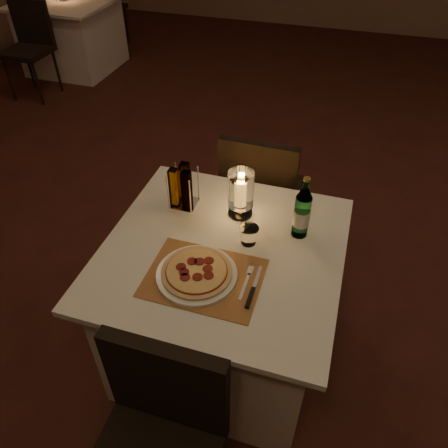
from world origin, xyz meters
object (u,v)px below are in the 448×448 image
(tumbler, at_px, (249,235))
(water_bottle, at_px, (302,213))
(main_table, at_px, (223,303))
(chair_near, at_px, (159,433))
(plate, at_px, (197,274))
(pizza, at_px, (197,271))
(hurricane_candle, at_px, (241,191))
(neighbor_table_left, at_px, (73,35))
(chair_far, at_px, (260,188))

(tumbler, relative_size, water_bottle, 0.28)
(main_table, height_order, chair_near, chair_near)
(chair_near, bearing_deg, plate, 95.35)
(main_table, xyz_separation_m, pizza, (-0.05, -0.18, 0.39))
(main_table, distance_m, chair_near, 0.74)
(hurricane_candle, bearing_deg, plate, -97.95)
(plate, bearing_deg, tumbler, 59.61)
(chair_near, distance_m, plate, 0.57)
(chair_near, distance_m, neighbor_table_left, 4.79)
(chair_far, bearing_deg, tumbler, -81.67)
(main_table, distance_m, plate, 0.42)
(neighbor_table_left, bearing_deg, tumbler, -47.10)
(pizza, relative_size, neighbor_table_left, 0.28)
(chair_near, xyz_separation_m, neighbor_table_left, (-2.79, 3.89, -0.18))
(water_bottle, xyz_separation_m, hurricane_candle, (-0.28, 0.06, 0.01))
(main_table, relative_size, plate, 3.12)
(pizza, bearing_deg, chair_far, 86.79)
(tumbler, relative_size, neighbor_table_left, 0.08)
(plate, xyz_separation_m, tumbler, (0.14, 0.25, 0.03))
(tumbler, bearing_deg, pizza, -120.42)
(chair_near, relative_size, plate, 2.81)
(tumbler, relative_size, hurricane_candle, 0.37)
(water_bottle, bearing_deg, hurricane_candle, 168.75)
(plate, height_order, pizza, pizza)
(plate, bearing_deg, hurricane_candle, 82.05)
(water_bottle, bearing_deg, chair_far, 118.88)
(hurricane_candle, distance_m, neighbor_table_left, 4.09)
(neighbor_table_left, bearing_deg, hurricane_candle, -46.30)
(hurricane_candle, xyz_separation_m, neighbor_table_left, (-2.80, 2.93, -0.50))
(plate, xyz_separation_m, pizza, (-0.00, 0.00, 0.02))
(main_table, distance_m, water_bottle, 0.60)
(hurricane_candle, bearing_deg, water_bottle, -11.25)
(water_bottle, height_order, neighbor_table_left, water_bottle)
(water_bottle, distance_m, hurricane_candle, 0.29)
(main_table, distance_m, chair_far, 0.74)
(chair_far, bearing_deg, chair_near, -90.00)
(pizza, xyz_separation_m, tumbler, (0.14, 0.25, 0.01))
(chair_far, height_order, plate, chair_far)
(plate, bearing_deg, neighbor_table_left, 129.27)
(water_bottle, height_order, hurricane_candle, water_bottle)
(plate, bearing_deg, main_table, 74.48)
(main_table, xyz_separation_m, plate, (-0.05, -0.18, 0.38))
(chair_far, height_order, hurricane_candle, hurricane_candle)
(chair_far, distance_m, water_bottle, 0.68)
(tumbler, bearing_deg, main_table, -144.80)
(main_table, bearing_deg, water_bottle, 32.48)
(chair_near, relative_size, water_bottle, 3.03)
(chair_near, bearing_deg, tumbler, 83.08)
(main_table, xyz_separation_m, neighbor_table_left, (-2.79, 3.17, 0.00))
(main_table, bearing_deg, tumbler, 35.20)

